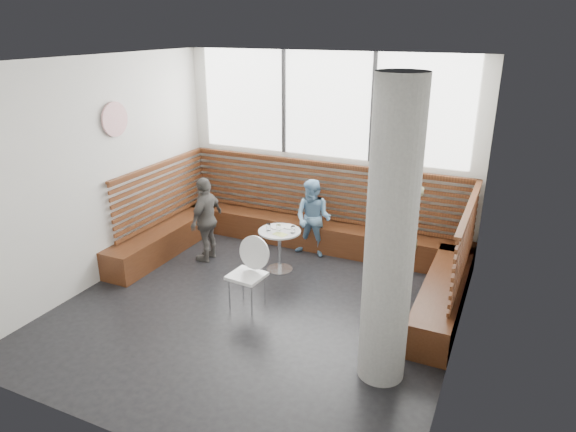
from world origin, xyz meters
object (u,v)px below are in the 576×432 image
at_px(cafe_chair, 249,267).
at_px(child_left, 206,219).
at_px(child_back, 313,219).
at_px(cafe_table, 280,242).
at_px(adult_man, 394,239).
at_px(concrete_column, 390,239).

height_order(cafe_chair, child_left, child_left).
relative_size(child_back, child_left, 0.94).
bearing_deg(child_back, cafe_table, -106.95).
xyz_separation_m(adult_man, child_left, (-3.01, 0.09, -0.24)).
bearing_deg(child_left, adult_man, 87.47).
bearing_deg(child_back, cafe_chair, -93.07).
relative_size(adult_man, child_back, 1.44).
xyz_separation_m(cafe_table, adult_man, (1.78, -0.20, 0.45)).
bearing_deg(cafe_table, concrete_column, -40.82).
height_order(adult_man, child_back, adult_man).
bearing_deg(adult_man, cafe_chair, 132.63).
distance_m(cafe_chair, adult_man, 1.95).
xyz_separation_m(concrete_column, child_back, (-1.83, 2.53, -0.96)).
height_order(concrete_column, adult_man, concrete_column).
bearing_deg(child_back, concrete_column, -52.14).
distance_m(concrete_column, child_left, 3.83).
xyz_separation_m(cafe_chair, child_back, (0.16, 1.84, 0.07)).
xyz_separation_m(cafe_table, child_left, (-1.23, -0.11, 0.21)).
distance_m(concrete_column, child_back, 3.27).
bearing_deg(concrete_column, child_left, 152.98).
bearing_deg(cafe_table, child_back, 71.08).
xyz_separation_m(concrete_column, adult_man, (-0.30, 1.60, -0.68)).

